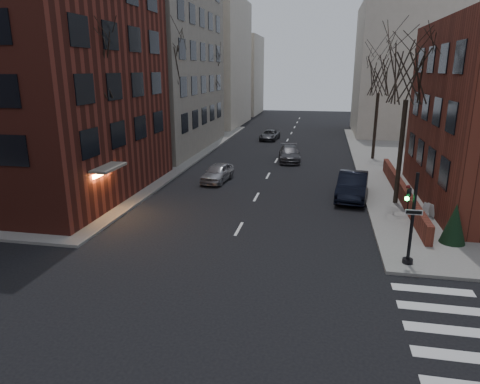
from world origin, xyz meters
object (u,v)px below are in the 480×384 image
object	(u,v)px
streetlamp_far	(220,103)
tree_left_b	(167,60)
car_lane_gray	(289,154)
car_lane_silver	(218,173)
tree_left_c	(211,70)
car_lane_far	(270,135)
evergreen_shrub	(454,223)
tree_left_a	(92,64)
tree_right_b	(380,76)
traffic_signal	(410,225)
parked_sedan	(352,186)
sandwich_board	(428,210)
tree_right_a	(409,72)
streetlamp_near	(159,123)

from	to	relation	value
streetlamp_far	tree_left_b	bearing A→B (deg)	-92.15
car_lane_gray	car_lane_silver	bearing A→B (deg)	-125.78
tree_left_c	car_lane_far	distance (m)	10.16
car_lane_far	evergreen_shrub	bearing A→B (deg)	-62.52
tree_left_a	tree_right_b	size ratio (longest dim) A/B	1.12
tree_left_a	tree_left_c	xyz separation A→B (m)	(0.00, 26.00, -0.44)
streetlamp_far	tree_right_b	bearing A→B (deg)	-30.47
traffic_signal	tree_right_b	world-z (taller)	tree_right_b
tree_left_a	tree_right_b	distance (m)	25.19
tree_left_b	tree_left_c	world-z (taller)	tree_left_b
tree_left_a	tree_left_b	xyz separation A→B (m)	(0.00, 12.00, 0.44)
tree_left_a	parked_sedan	bearing A→B (deg)	18.11
tree_right_b	car_lane_gray	world-z (taller)	tree_right_b
tree_right_b	sandwich_board	world-z (taller)	tree_right_b
tree_left_a	tree_left_b	world-z (taller)	tree_left_b
tree_right_a	streetlamp_near	xyz separation A→B (m)	(-17.00, 4.00, -3.79)
tree_right_a	sandwich_board	xyz separation A→B (m)	(1.39, -2.47, -7.48)
tree_left_c	car_lane_far	xyz separation A→B (m)	(6.66, 1.87, -7.45)
tree_right_b	evergreen_shrub	world-z (taller)	tree_right_b
tree_left_c	tree_right_b	xyz separation A→B (m)	(17.60, -8.00, -0.44)
car_lane_gray	sandwich_board	world-z (taller)	car_lane_gray
streetlamp_far	tree_right_a	bearing A→B (deg)	-54.69
sandwich_board	evergreen_shrub	distance (m)	3.81
streetlamp_far	evergreen_shrub	size ratio (longest dim) A/B	3.20
streetlamp_near	car_lane_far	distance (m)	21.09
evergreen_shrub	streetlamp_near	bearing A→B (deg)	151.34
tree_left_c	streetlamp_far	xyz separation A→B (m)	(0.60, 2.00, -3.79)
parked_sedan	evergreen_shrub	world-z (taller)	evergreen_shrub
tree_left_a	tree_left_c	size ratio (longest dim) A/B	1.06
sandwich_board	tree_right_a	bearing A→B (deg)	94.48
streetlamp_far	car_lane_far	world-z (taller)	streetlamp_far
tree_right_b	parked_sedan	size ratio (longest dim) A/B	1.76
tree_right_a	car_lane_silver	world-z (taller)	tree_right_a
tree_left_c	streetlamp_far	bearing A→B (deg)	73.30
streetlamp_far	tree_left_a	bearing A→B (deg)	-91.23
streetlamp_near	sandwich_board	distance (m)	19.84
streetlamp_far	parked_sedan	size ratio (longest dim) A/B	1.21
tree_right_a	tree_right_b	bearing A→B (deg)	90.00
tree_left_c	car_lane_silver	size ratio (longest dim) A/B	2.43
evergreen_shrub	tree_left_c	bearing A→B (deg)	124.37
streetlamp_far	sandwich_board	distance (m)	32.44
traffic_signal	streetlamp_near	world-z (taller)	streetlamp_near
streetlamp_far	traffic_signal	bearing A→B (deg)	-63.94
streetlamp_near	car_lane_gray	bearing A→B (deg)	40.31
tree_right_b	car_lane_gray	distance (m)	10.48
car_lane_silver	car_lane_far	size ratio (longest dim) A/B	0.95
evergreen_shrub	parked_sedan	bearing A→B (deg)	121.10
tree_right_a	car_lane_gray	size ratio (longest dim) A/B	2.08
traffic_signal	streetlamp_far	xyz separation A→B (m)	(-16.14, 33.01, 2.33)
parked_sedan	car_lane_silver	xyz separation A→B (m)	(-9.71, 2.60, -0.18)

